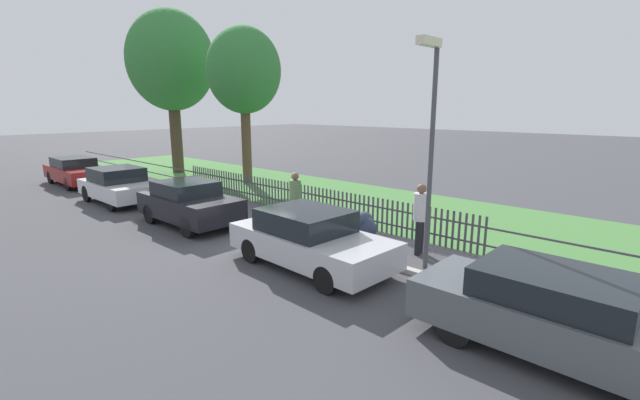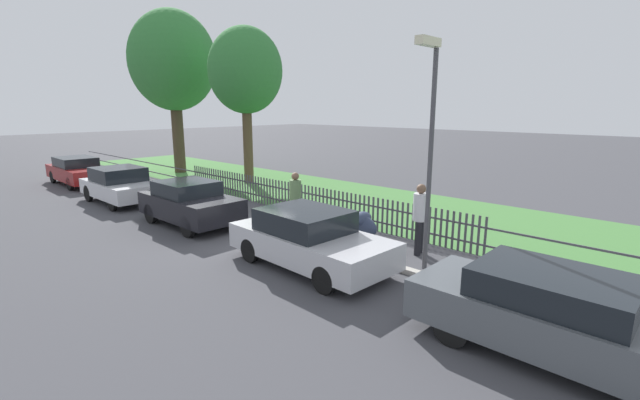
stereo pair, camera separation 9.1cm
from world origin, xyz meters
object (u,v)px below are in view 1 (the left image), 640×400
Objects in this scene: parked_car_silver_hatchback at (75,171)px; tree_behind_motorcycle at (244,72)px; pedestrian_by_lamp at (295,197)px; parked_car_red_compact at (310,239)px; pedestrian_near_fence at (420,215)px; street_lamp at (430,128)px; tree_nearest_kerb at (171,62)px; parked_car_black_saloon at (119,185)px; parked_car_navy_estate at (189,203)px; parked_car_white_van at (565,316)px; covered_motorcycle at (350,224)px.

parked_car_silver_hatchback is 9.67m from tree_behind_motorcycle.
pedestrian_by_lamp is at bearing 9.08° from parked_car_silver_hatchback.
parked_car_red_compact is 3.01m from pedestrian_near_fence.
tree_nearest_kerb is at bearing 167.99° from street_lamp.
tree_behind_motorcycle is at bearing 89.42° from parked_car_black_saloon.
tree_nearest_kerb is 1.75× the size of street_lamp.
tree_nearest_kerb is 5.03× the size of pedestrian_by_lamp.
tree_nearest_kerb reaches higher than parked_car_navy_estate.
tree_nearest_kerb is 1.20× the size of tree_behind_motorcycle.
tree_nearest_kerb is 18.75m from pedestrian_near_fence.
parked_car_white_van reaches higher than parked_car_silver_hatchback.
parked_car_black_saloon is at bearing -171.67° from street_lamp.
pedestrian_by_lamp is at bearing -100.40° from pedestrian_near_fence.
street_lamp reaches higher than pedestrian_by_lamp.
parked_car_navy_estate is 0.41× the size of tree_nearest_kerb.
tree_behind_motorcycle reaches higher than parked_car_white_van.
street_lamp is at bearing 40.52° from parked_car_red_compact.
parked_car_white_van is 4.67m from street_lamp.
street_lamp reaches higher than parked_car_black_saloon.
tree_nearest_kerb reaches higher than parked_car_red_compact.
pedestrian_by_lamp is (-4.05, -0.60, -0.03)m from pedestrian_near_fence.
parked_car_navy_estate is 13.40m from tree_nearest_kerb.
parked_car_black_saloon is 16.03m from parked_car_white_van.
parked_car_silver_hatchback is at bearing -178.17° from parked_car_red_compact.
street_lamp reaches higher than parked_car_silver_hatchback.
street_lamp is (7.57, 1.68, 2.58)m from parked_car_navy_estate.
parked_car_red_compact is 5.51m from parked_car_white_van.
tree_behind_motorcycle is (5.75, 6.14, 4.75)m from parked_car_silver_hatchback.
parked_car_black_saloon is at bearing -96.08° from pedestrian_by_lamp.
parked_car_silver_hatchback is 1.06× the size of parked_car_red_compact.
tree_nearest_kerb is (-5.80, 5.77, 5.53)m from parked_car_black_saloon.
street_lamp reaches higher than parked_car_white_van.
covered_motorcycle is 12.06m from tree_behind_motorcycle.
tree_behind_motorcycle reaches higher than parked_car_red_compact.
tree_nearest_kerb is at bearing 91.74° from parked_car_silver_hatchback.
pedestrian_near_fence is 4.09m from pedestrian_by_lamp.
parked_car_red_compact is 2.21× the size of covered_motorcycle.
covered_motorcycle is 0.37× the size of street_lamp.
parked_car_white_van is at bearing -28.12° from street_lamp.
street_lamp reaches higher than parked_car_red_compact.
street_lamp is (12.62, 1.85, 2.59)m from parked_car_black_saloon.
covered_motorcycle is at bearing 175.02° from street_lamp.
covered_motorcycle is at bearing 100.90° from parked_car_red_compact.
parked_car_silver_hatchback is 7.86m from tree_nearest_kerb.
parked_car_silver_hatchback is 2.41× the size of pedestrian_near_fence.
tree_nearest_kerb reaches higher than parked_car_silver_hatchback.
tree_behind_motorcycle reaches higher than covered_motorcycle.
parked_car_silver_hatchback is 0.86× the size of street_lamp.
parked_car_black_saloon reaches higher than parked_car_silver_hatchback.
parked_car_white_van is 6.15m from covered_motorcycle.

